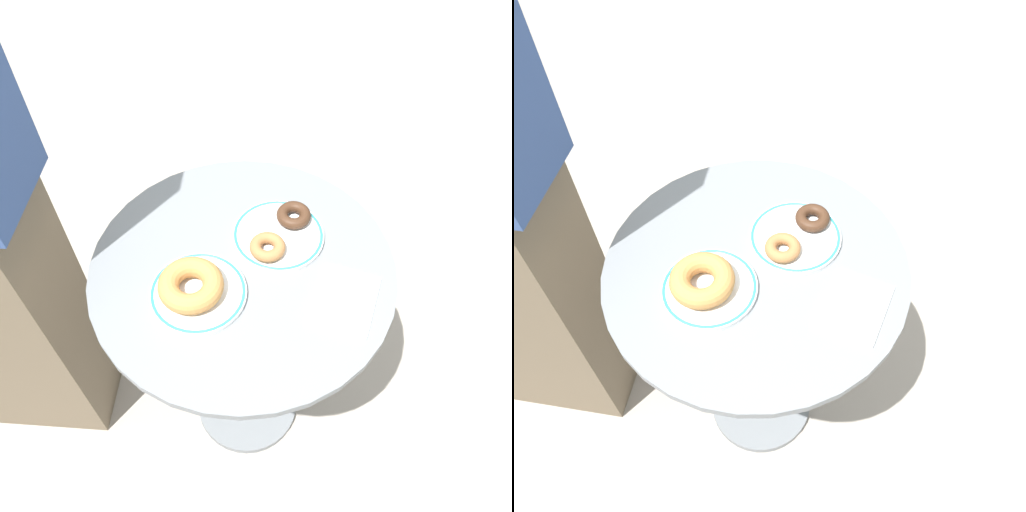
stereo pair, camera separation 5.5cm
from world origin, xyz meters
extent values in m
cube|color=#9E9389|center=(0.00, 0.00, -0.01)|extent=(7.00, 7.00, 0.02)
cylinder|color=slate|center=(0.00, 0.00, 0.71)|extent=(0.61, 0.61, 0.02)
cylinder|color=slate|center=(0.00, 0.00, 0.36)|extent=(0.06, 0.06, 0.67)
cylinder|color=slate|center=(0.00, 0.00, 0.01)|extent=(0.30, 0.30, 0.03)
cylinder|color=white|center=(-0.10, 0.03, 0.72)|extent=(0.18, 0.18, 0.01)
torus|color=teal|center=(-0.10, 0.03, 0.73)|extent=(0.18, 0.18, 0.01)
cylinder|color=white|center=(0.10, -0.02, 0.72)|extent=(0.19, 0.19, 0.01)
torus|color=teal|center=(0.10, -0.02, 0.73)|extent=(0.18, 0.18, 0.01)
torus|color=#BC7F42|center=(-0.11, 0.04, 0.75)|extent=(0.17, 0.17, 0.04)
torus|color=#422819|center=(0.15, -0.02, 0.74)|extent=(0.10, 0.10, 0.02)
torus|color=#A36B3D|center=(0.05, -0.03, 0.74)|extent=(0.09, 0.09, 0.02)
cube|color=white|center=(0.04, -0.21, 0.72)|extent=(0.16, 0.14, 0.01)
cube|color=brown|center=(-0.30, 0.52, 0.44)|extent=(0.38, 0.44, 0.88)
camera|label=1|loc=(-0.49, -0.36, 1.54)|focal=36.50mm
camera|label=2|loc=(-0.46, -0.40, 1.54)|focal=36.50mm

